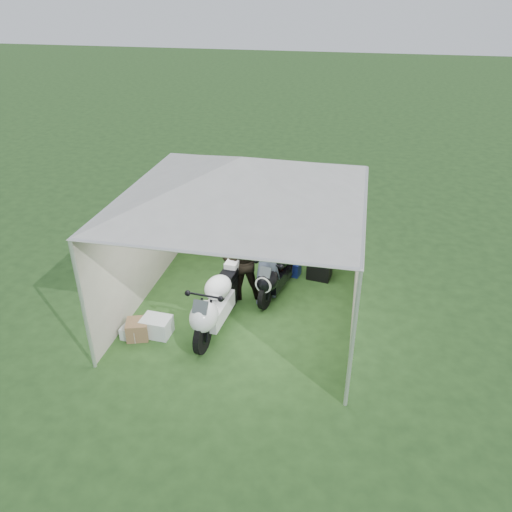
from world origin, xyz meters
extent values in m
plane|color=#23431B|center=(0.00, 0.00, 0.00)|extent=(80.00, 80.00, 0.00)
cylinder|color=silver|center=(-2.00, -2.00, 1.15)|extent=(0.06, 0.06, 2.30)
cylinder|color=silver|center=(2.00, -2.00, 1.15)|extent=(0.06, 0.06, 2.30)
cylinder|color=silver|center=(-2.00, 2.00, 1.15)|extent=(0.06, 0.06, 2.30)
cylinder|color=silver|center=(2.00, 2.00, 1.15)|extent=(0.06, 0.06, 2.30)
cube|color=#BCB6A6|center=(0.00, 2.00, 1.15)|extent=(4.00, 0.02, 2.30)
cube|color=#BCB6A6|center=(-2.00, 0.00, 1.15)|extent=(0.02, 4.00, 2.30)
cube|color=#BCB6A6|center=(2.00, 0.00, 1.15)|extent=(0.02, 4.00, 2.30)
pyramid|color=silver|center=(0.00, 0.00, 2.65)|extent=(5.66, 5.66, 0.70)
cube|color=#99A5B7|center=(-1.65, 1.98, 1.85)|extent=(0.22, 0.02, 0.28)
cube|color=#99A5B7|center=(-1.30, 1.98, 1.85)|extent=(0.22, 0.02, 0.28)
cube|color=#99A5B7|center=(-0.95, 1.98, 1.85)|extent=(0.22, 0.01, 0.28)
cube|color=#99A5B7|center=(-0.60, 1.98, 1.85)|extent=(0.22, 0.01, 0.28)
cube|color=#99A5B7|center=(-1.65, 1.98, 1.55)|extent=(0.22, 0.02, 0.28)
cube|color=#99A5B7|center=(-1.30, 1.98, 1.55)|extent=(0.22, 0.01, 0.28)
cube|color=#99A5B7|center=(-0.95, 1.98, 1.55)|extent=(0.22, 0.02, 0.28)
cube|color=#99A5B7|center=(-0.60, 1.98, 1.55)|extent=(0.22, 0.01, 0.28)
cylinder|color=#D8590C|center=(0.20, 1.97, 1.95)|extent=(3.20, 0.02, 0.02)
cylinder|color=black|center=(-0.40, -1.26, 0.31)|extent=(0.16, 0.62, 0.61)
cylinder|color=black|center=(-0.28, 0.17, 0.31)|extent=(0.21, 0.62, 0.61)
cube|color=white|center=(-0.34, -0.60, 0.39)|extent=(0.43, 1.00, 0.31)
ellipsoid|color=white|center=(-0.39, -1.16, 0.63)|extent=(0.51, 0.65, 0.51)
ellipsoid|color=white|center=(-0.34, -0.50, 0.80)|extent=(0.50, 0.67, 0.36)
cube|color=black|center=(-0.30, -0.09, 0.74)|extent=(0.32, 0.63, 0.14)
cube|color=white|center=(-0.27, 0.25, 0.82)|extent=(0.25, 0.33, 0.18)
cube|color=black|center=(-0.31, -0.19, 0.56)|extent=(0.15, 0.57, 0.10)
cube|color=#3F474C|center=(-0.40, -1.28, 0.90)|extent=(0.26, 0.17, 0.22)
cylinder|color=black|center=(0.37, 0.20, 0.27)|extent=(0.21, 0.55, 0.54)
cylinder|color=black|center=(0.65, 1.44, 0.27)|extent=(0.25, 0.56, 0.54)
cube|color=black|center=(0.50, 0.78, 0.34)|extent=(0.49, 0.90, 0.27)
ellipsoid|color=black|center=(0.39, 0.29, 0.56)|extent=(0.51, 0.62, 0.45)
ellipsoid|color=black|center=(0.52, 0.86, 0.70)|extent=(0.51, 0.63, 0.32)
cube|color=black|center=(0.60, 1.22, 0.65)|extent=(0.35, 0.58, 0.13)
cube|color=black|center=(0.66, 1.51, 0.72)|extent=(0.25, 0.31, 0.16)
cube|color=maroon|center=(0.58, 1.13, 0.50)|extent=(0.20, 0.50, 0.09)
cube|color=#3F474C|center=(0.37, 0.19, 0.79)|extent=(0.24, 0.17, 0.19)
cylinder|color=white|center=(0.35, 0.10, 0.56)|extent=(0.32, 0.09, 0.32)
cube|color=#2233B9|center=(0.67, 1.52, 0.14)|extent=(0.43, 0.32, 0.29)
imported|color=black|center=(-0.16, 0.53, 0.80)|extent=(0.93, 0.82, 1.60)
imported|color=slate|center=(0.35, 0.44, 0.94)|extent=(0.68, 0.81, 1.89)
cube|color=black|center=(1.27, 1.52, 0.24)|extent=(0.52, 0.44, 0.47)
cube|color=silver|center=(-1.33, -0.99, 0.17)|extent=(0.52, 0.41, 0.33)
cube|color=brown|center=(-1.63, -1.14, 0.16)|extent=(0.46, 0.46, 0.33)
cube|color=silver|center=(-1.74, -1.19, 0.11)|extent=(0.33, 0.28, 0.22)
camera|label=1|loc=(1.83, -7.51, 5.45)|focal=35.00mm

